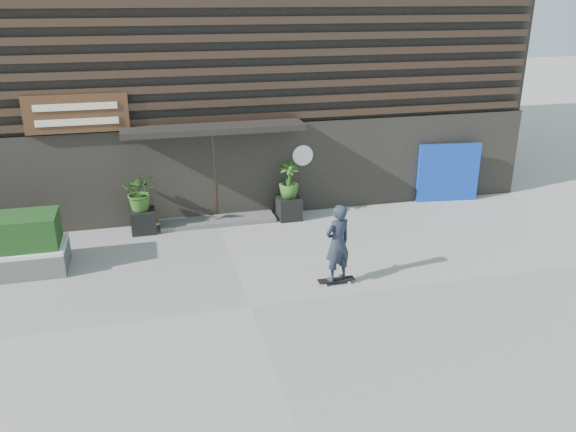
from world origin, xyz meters
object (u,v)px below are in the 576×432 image
object	(u,v)px
blue_tarp	(448,173)
planter_pot_right	(289,208)
skateboarder	(338,243)
planter_pot_left	(143,221)

from	to	relation	value
blue_tarp	planter_pot_right	bearing A→B (deg)	-169.35
skateboarder	planter_pot_right	bearing A→B (deg)	90.41
planter_pot_left	skateboarder	bearing A→B (deg)	-45.37
planter_pot_right	planter_pot_left	bearing A→B (deg)	180.00
planter_pot_left	skateboarder	distance (m)	5.48
planter_pot_right	blue_tarp	bearing A→B (deg)	3.57
skateboarder	planter_pot_left	bearing A→B (deg)	134.63
planter_pot_right	blue_tarp	world-z (taller)	blue_tarp
planter_pot_right	skateboarder	xyz separation A→B (m)	(0.03, -3.88, 0.61)
planter_pot_left	skateboarder	world-z (taller)	skateboarder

